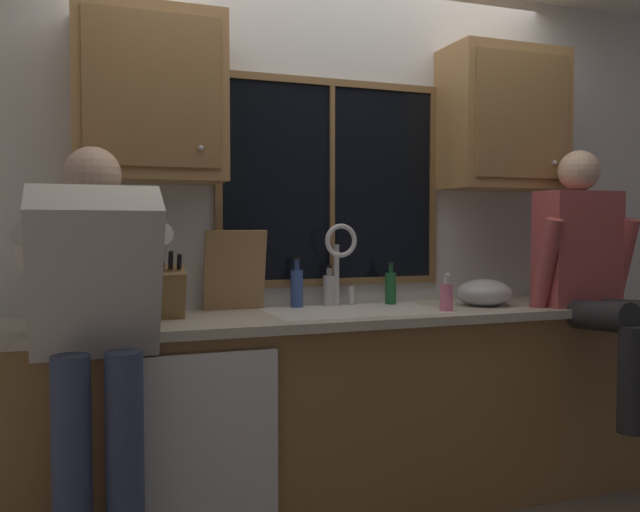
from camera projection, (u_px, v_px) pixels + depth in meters
name	position (u px, v px, depth m)	size (l,w,h in m)	color
back_wall	(321.00, 233.00, 3.35)	(5.60, 0.12, 2.55)	silver
window_glass	(331.00, 183.00, 3.29)	(1.10, 0.02, 0.95)	black
window_frame_top	(332.00, 82.00, 3.26)	(1.17, 0.02, 0.04)	brown
window_frame_bottom	(332.00, 282.00, 3.30)	(1.17, 0.02, 0.04)	brown
window_frame_left	(218.00, 180.00, 3.09)	(0.04, 0.02, 0.95)	brown
window_frame_right	(433.00, 185.00, 3.48)	(0.04, 0.02, 0.95)	brown
window_mullion_center	(332.00, 183.00, 3.28)	(0.02, 0.02, 0.95)	brown
lower_cabinet_run	(347.00, 414.00, 3.06)	(3.20, 0.58, 0.88)	olive
countertop	(349.00, 316.00, 3.02)	(3.26, 0.62, 0.04)	beige
dishwasher_front	(201.00, 450.00, 2.51)	(0.60, 0.02, 0.74)	white
upper_cabinet_left	(149.00, 97.00, 2.82)	(0.63, 0.36, 0.72)	#A87A47
upper_cabinet_right	(503.00, 120.00, 3.43)	(0.63, 0.36, 0.72)	#A87A47
sink	(354.00, 332.00, 3.05)	(0.80, 0.46, 0.21)	white
faucet	(341.00, 254.00, 3.20)	(0.18, 0.09, 0.40)	silver
person_standing	(96.00, 320.00, 2.33)	(0.53, 0.66, 1.61)	#384260
person_sitting_on_counter	(592.00, 269.00, 3.17)	(0.54, 0.60, 1.26)	#262628
knife_block	(169.00, 293.00, 2.78)	(0.12, 0.18, 0.32)	olive
cutting_board	(235.00, 270.00, 3.06)	(0.29, 0.02, 0.38)	#997047
mixing_bowl	(484.00, 293.00, 3.26)	(0.27, 0.27, 0.14)	#B7B7BC
soap_dispenser	(446.00, 297.00, 3.03)	(0.06, 0.07, 0.18)	pink
bottle_green_glass	(297.00, 287.00, 3.17)	(0.06, 0.06, 0.24)	#334C8C
bottle_tall_clear	(329.00, 289.00, 3.24)	(0.06, 0.06, 0.20)	#B7B7BC
bottle_amber_small	(391.00, 287.00, 3.30)	(0.06, 0.06, 0.21)	#1E592D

